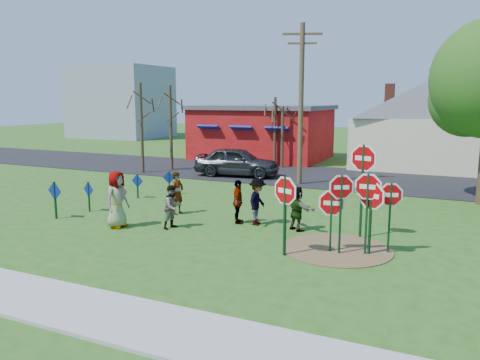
{
  "coord_description": "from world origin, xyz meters",
  "views": [
    {
      "loc": [
        7.39,
        -14.08,
        4.32
      ],
      "look_at": [
        0.46,
        1.02,
        1.45
      ],
      "focal_mm": 35.0,
      "sensor_mm": 36.0,
      "label": 1
    }
  ],
  "objects_px": {
    "stop_sign_d": "(390,200)",
    "person_a": "(117,199)",
    "stop_sign_c": "(368,195)",
    "utility_pole": "(301,102)",
    "person_b": "(178,193)",
    "stop_sign_a": "(285,198)",
    "stop_sign_b": "(363,167)",
    "suv": "(237,162)"
  },
  "relations": [
    {
      "from": "stop_sign_a",
      "to": "stop_sign_b",
      "type": "relative_size",
      "value": 0.77
    },
    {
      "from": "stop_sign_a",
      "to": "stop_sign_b",
      "type": "bearing_deg",
      "value": 80.74
    },
    {
      "from": "stop_sign_a",
      "to": "stop_sign_c",
      "type": "height_order",
      "value": "stop_sign_c"
    },
    {
      "from": "stop_sign_b",
      "to": "stop_sign_d",
      "type": "relative_size",
      "value": 1.44
    },
    {
      "from": "person_a",
      "to": "person_b",
      "type": "relative_size",
      "value": 1.21
    },
    {
      "from": "stop_sign_a",
      "to": "stop_sign_b",
      "type": "xyz_separation_m",
      "value": [
        1.61,
        2.63,
        0.61
      ]
    },
    {
      "from": "person_a",
      "to": "person_b",
      "type": "xyz_separation_m",
      "value": [
        0.84,
        2.49,
        -0.17
      ]
    },
    {
      "from": "person_b",
      "to": "stop_sign_a",
      "type": "bearing_deg",
      "value": -111.47
    },
    {
      "from": "stop_sign_b",
      "to": "stop_sign_d",
      "type": "height_order",
      "value": "stop_sign_b"
    },
    {
      "from": "stop_sign_c",
      "to": "utility_pole",
      "type": "bearing_deg",
      "value": 116.81
    },
    {
      "from": "stop_sign_d",
      "to": "suv",
      "type": "relative_size",
      "value": 0.45
    },
    {
      "from": "stop_sign_c",
      "to": "suv",
      "type": "bearing_deg",
      "value": 129.55
    },
    {
      "from": "stop_sign_c",
      "to": "person_b",
      "type": "bearing_deg",
      "value": 165.41
    },
    {
      "from": "stop_sign_d",
      "to": "person_a",
      "type": "relative_size",
      "value": 1.1
    },
    {
      "from": "stop_sign_a",
      "to": "stop_sign_b",
      "type": "distance_m",
      "value": 3.14
    },
    {
      "from": "stop_sign_a",
      "to": "person_a",
      "type": "relative_size",
      "value": 1.22
    },
    {
      "from": "suv",
      "to": "utility_pole",
      "type": "xyz_separation_m",
      "value": [
        3.97,
        -0.96,
        3.36
      ]
    },
    {
      "from": "stop_sign_d",
      "to": "utility_pole",
      "type": "height_order",
      "value": "utility_pole"
    },
    {
      "from": "person_b",
      "to": "suv",
      "type": "bearing_deg",
      "value": 17.51
    },
    {
      "from": "person_a",
      "to": "utility_pole",
      "type": "height_order",
      "value": "utility_pole"
    },
    {
      "from": "stop_sign_d",
      "to": "person_a",
      "type": "distance_m",
      "value": 8.84
    },
    {
      "from": "stop_sign_b",
      "to": "person_b",
      "type": "height_order",
      "value": "stop_sign_b"
    },
    {
      "from": "stop_sign_c",
      "to": "person_a",
      "type": "distance_m",
      "value": 8.25
    },
    {
      "from": "person_b",
      "to": "stop_sign_d",
      "type": "bearing_deg",
      "value": -93.44
    },
    {
      "from": "stop_sign_d",
      "to": "person_b",
      "type": "bearing_deg",
      "value": 149.65
    },
    {
      "from": "stop_sign_c",
      "to": "suv",
      "type": "xyz_separation_m",
      "value": [
        -8.99,
        10.76,
        -0.86
      ]
    },
    {
      "from": "person_a",
      "to": "suv",
      "type": "relative_size",
      "value": 0.41
    },
    {
      "from": "stop_sign_a",
      "to": "stop_sign_c",
      "type": "bearing_deg",
      "value": 48.73
    },
    {
      "from": "stop_sign_c",
      "to": "stop_sign_d",
      "type": "height_order",
      "value": "stop_sign_c"
    },
    {
      "from": "suv",
      "to": "stop_sign_d",
      "type": "bearing_deg",
      "value": -144.77
    },
    {
      "from": "person_b",
      "to": "utility_pole",
      "type": "height_order",
      "value": "utility_pole"
    },
    {
      "from": "suv",
      "to": "stop_sign_a",
      "type": "bearing_deg",
      "value": -156.94
    },
    {
      "from": "person_a",
      "to": "suv",
      "type": "xyz_separation_m",
      "value": [
        -0.8,
        11.38,
        -0.12
      ]
    },
    {
      "from": "stop_sign_b",
      "to": "utility_pole",
      "type": "distance_m",
      "value": 9.59
    },
    {
      "from": "stop_sign_c",
      "to": "person_b",
      "type": "xyz_separation_m",
      "value": [
        -7.35,
        1.87,
        -0.9
      ]
    },
    {
      "from": "stop_sign_a",
      "to": "person_a",
      "type": "height_order",
      "value": "stop_sign_a"
    },
    {
      "from": "suv",
      "to": "utility_pole",
      "type": "bearing_deg",
      "value": -111.12
    },
    {
      "from": "stop_sign_d",
      "to": "stop_sign_c",
      "type": "bearing_deg",
      "value": -164.77
    },
    {
      "from": "stop_sign_b",
      "to": "person_a",
      "type": "distance_m",
      "value": 8.17
    },
    {
      "from": "person_a",
      "to": "suv",
      "type": "bearing_deg",
      "value": 6.13
    },
    {
      "from": "person_a",
      "to": "stop_sign_c",
      "type": "bearing_deg",
      "value": -83.58
    },
    {
      "from": "stop_sign_b",
      "to": "stop_sign_d",
      "type": "bearing_deg",
      "value": -38.69
    }
  ]
}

